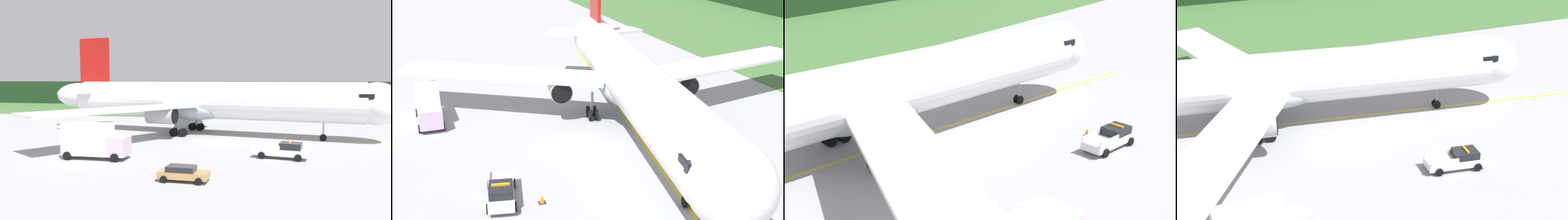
{
  "view_description": "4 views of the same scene",
  "coord_description": "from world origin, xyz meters",
  "views": [
    {
      "loc": [
        7.9,
        -49.54,
        8.43
      ],
      "look_at": [
        -4.54,
        5.64,
        3.91
      ],
      "focal_mm": 34.57,
      "sensor_mm": 36.0,
      "label": 1
    },
    {
      "loc": [
        43.73,
        -13.65,
        20.16
      ],
      "look_at": [
        3.76,
        0.15,
        5.05
      ],
      "focal_mm": 46.6,
      "sensor_mm": 36.0,
      "label": 2
    },
    {
      "loc": [
        -36.41,
        -27.73,
        19.81
      ],
      "look_at": [
        0.86,
        0.29,
        3.73
      ],
      "focal_mm": 52.75,
      "sensor_mm": 36.0,
      "label": 3
    },
    {
      "loc": [
        -18.05,
        -47.93,
        26.27
      ],
      "look_at": [
        2.93,
        -1.21,
        3.98
      ],
      "focal_mm": 52.01,
      "sensor_mm": 36.0,
      "label": 4
    }
  ],
  "objects": [
    {
      "name": "apron_cone",
      "position": [
        9.62,
        -5.65,
        0.34
      ],
      "size": [
        0.56,
        0.56,
        0.7
      ],
      "color": "black",
      "rests_on": "ground"
    },
    {
      "name": "catering_truck",
      "position": [
        -11.52,
        -13.09,
        1.99
      ],
      "size": [
        7.09,
        2.82,
        3.98
      ],
      "color": "silver",
      "rests_on": "ground"
    },
    {
      "name": "ground",
      "position": [
        0.0,
        0.0,
        0.0
      ],
      "size": [
        320.0,
        320.0,
        0.0
      ],
      "primitive_type": "plane",
      "color": "#999C9E"
    },
    {
      "name": "airliner",
      "position": [
        -3.65,
        7.56,
        5.19
      ],
      "size": [
        55.67,
        50.8,
        15.6
      ],
      "color": "white",
      "rests_on": "ground"
    },
    {
      "name": "taxiway_centerline_main",
      "position": [
        -3.11,
        7.47,
        0.0
      ],
      "size": [
        71.35,
        11.57,
        0.01
      ],
      "primitive_type": "cube",
      "rotation": [
        0.0,
        0.0,
        -0.16
      ],
      "color": "yellow",
      "rests_on": "ground"
    },
    {
      "name": "ops_pickup_truck",
      "position": [
        8.33,
        -8.58,
        0.9
      ],
      "size": [
        5.86,
        3.01,
        1.94
      ],
      "color": "silver",
      "rests_on": "ground"
    }
  ]
}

